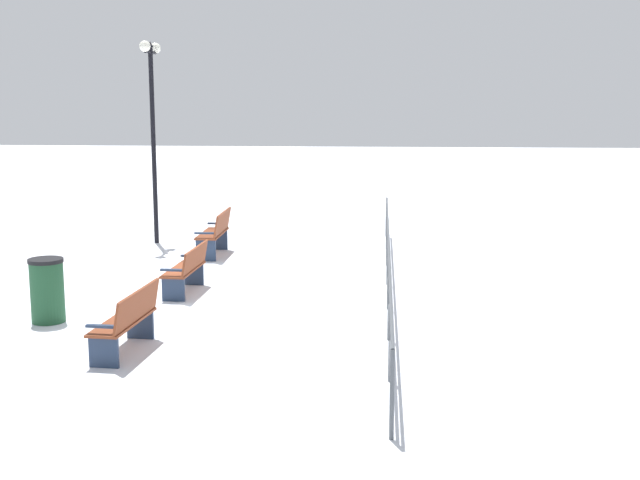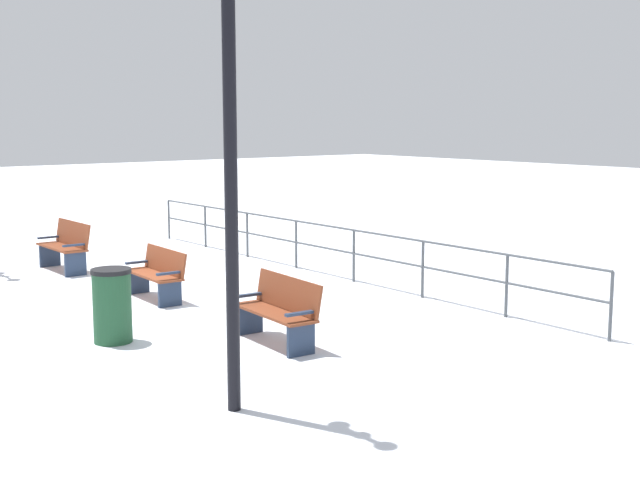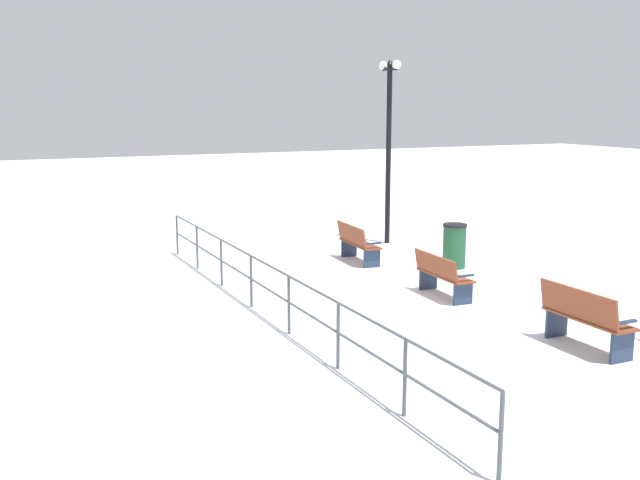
{
  "view_description": "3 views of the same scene",
  "coord_description": "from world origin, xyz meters",
  "px_view_note": "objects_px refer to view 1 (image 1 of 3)",
  "views": [
    {
      "loc": [
        -3.57,
        14.39,
        3.53
      ],
      "look_at": [
        -2.57,
        0.66,
        1.1
      ],
      "focal_mm": 47.55,
      "sensor_mm": 36.0,
      "label": 1
    },
    {
      "loc": [
        6.14,
        12.29,
        2.98
      ],
      "look_at": [
        -2.49,
        1.41,
        0.95
      ],
      "focal_mm": 46.85,
      "sensor_mm": 36.0,
      "label": 2
    },
    {
      "loc": [
        -8.14,
        -11.5,
        3.68
      ],
      "look_at": [
        -2.22,
        1.11,
        1.09
      ],
      "focal_mm": 41.79,
      "sensor_mm": 36.0,
      "label": 3
    }
  ],
  "objects_px": {
    "bench_nearest": "(216,232)",
    "trash_bin": "(47,290)",
    "bench_second": "(187,269)",
    "bench_third": "(128,320)",
    "lamppost_near": "(152,106)"
  },
  "relations": [
    {
      "from": "bench_nearest",
      "to": "bench_second",
      "type": "relative_size",
      "value": 1.04
    },
    {
      "from": "bench_second",
      "to": "bench_third",
      "type": "xyz_separation_m",
      "value": [
        0.02,
        3.48,
        0.02
      ]
    },
    {
      "from": "bench_second",
      "to": "bench_nearest",
      "type": "bearing_deg",
      "value": -84.36
    },
    {
      "from": "bench_nearest",
      "to": "bench_third",
      "type": "height_order",
      "value": "bench_nearest"
    },
    {
      "from": "bench_nearest",
      "to": "trash_bin",
      "type": "xyz_separation_m",
      "value": [
        1.54,
        5.51,
        -0.0
      ]
    },
    {
      "from": "bench_nearest",
      "to": "lamppost_near",
      "type": "height_order",
      "value": "lamppost_near"
    },
    {
      "from": "trash_bin",
      "to": "bench_second",
      "type": "bearing_deg",
      "value": -130.19
    },
    {
      "from": "bench_second",
      "to": "lamppost_near",
      "type": "distance_m",
      "value": 5.93
    },
    {
      "from": "bench_nearest",
      "to": "trash_bin",
      "type": "bearing_deg",
      "value": 74.56
    },
    {
      "from": "lamppost_near",
      "to": "trash_bin",
      "type": "height_order",
      "value": "lamppost_near"
    },
    {
      "from": "bench_nearest",
      "to": "trash_bin",
      "type": "height_order",
      "value": "trash_bin"
    },
    {
      "from": "bench_nearest",
      "to": "bench_third",
      "type": "bearing_deg",
      "value": 91.49
    },
    {
      "from": "trash_bin",
      "to": "bench_third",
      "type": "bearing_deg",
      "value": 139.66
    },
    {
      "from": "bench_nearest",
      "to": "bench_third",
      "type": "distance_m",
      "value": 6.96
    },
    {
      "from": "lamppost_near",
      "to": "trash_bin",
      "type": "distance_m",
      "value": 7.45
    }
  ]
}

